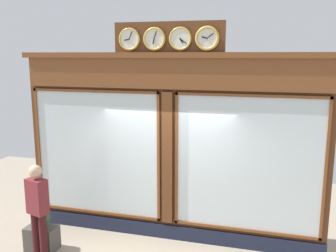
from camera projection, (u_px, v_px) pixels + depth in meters
name	position (u px, v px, depth m)	size (l,w,h in m)	color
shop_facade	(170.00, 146.00, 7.06)	(5.87, 0.42, 4.10)	#5B3319
pedestrian	(38.00, 207.00, 6.43)	(0.41, 0.32, 1.69)	#3A1316
planter_box	(42.00, 238.00, 6.80)	(0.56, 0.36, 0.44)	#4C4742
planter_shrub	(41.00, 218.00, 6.73)	(0.33, 0.33, 0.33)	#285623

